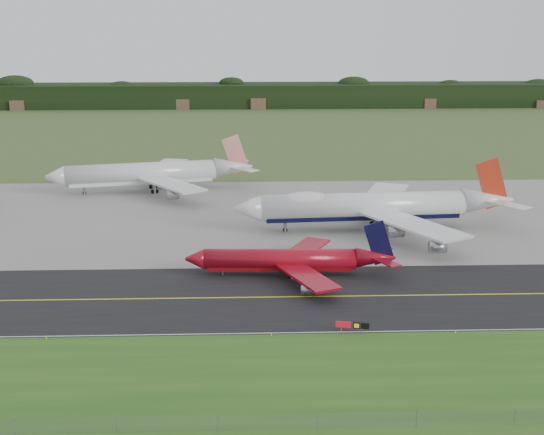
{
  "coord_description": "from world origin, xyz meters",
  "views": [
    {
      "loc": [
        -2.37,
        -129.06,
        48.62
      ],
      "look_at": [
        2.98,
        22.0,
        7.51
      ],
      "focal_mm": 50.0,
      "sensor_mm": 36.0,
      "label": 1
    }
  ],
  "objects_px": {
    "jet_star_tail": "(152,173)",
    "taxiway_sign": "(352,325)",
    "jet_ba_747": "(373,206)",
    "jet_red_737": "(292,260)"
  },
  "relations": [
    {
      "from": "jet_red_737",
      "to": "taxiway_sign",
      "type": "bearing_deg",
      "value": -73.96
    },
    {
      "from": "jet_star_tail",
      "to": "taxiway_sign",
      "type": "xyz_separation_m",
      "value": [
        42.57,
        -98.97,
        -3.83
      ]
    },
    {
      "from": "jet_ba_747",
      "to": "jet_red_737",
      "type": "height_order",
      "value": "jet_ba_747"
    },
    {
      "from": "jet_star_tail",
      "to": "taxiway_sign",
      "type": "bearing_deg",
      "value": -66.73
    },
    {
      "from": "jet_ba_747",
      "to": "jet_red_737",
      "type": "bearing_deg",
      "value": -123.83
    },
    {
      "from": "taxiway_sign",
      "to": "jet_ba_747",
      "type": "bearing_deg",
      "value": 77.72
    },
    {
      "from": "jet_ba_747",
      "to": "taxiway_sign",
      "type": "distance_m",
      "value": 59.45
    },
    {
      "from": "jet_star_tail",
      "to": "taxiway_sign",
      "type": "distance_m",
      "value": 107.81
    },
    {
      "from": "jet_ba_747",
      "to": "jet_star_tail",
      "type": "bearing_deg",
      "value": 143.36
    },
    {
      "from": "jet_star_tail",
      "to": "jet_ba_747",
      "type": "bearing_deg",
      "value": -36.64
    }
  ]
}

